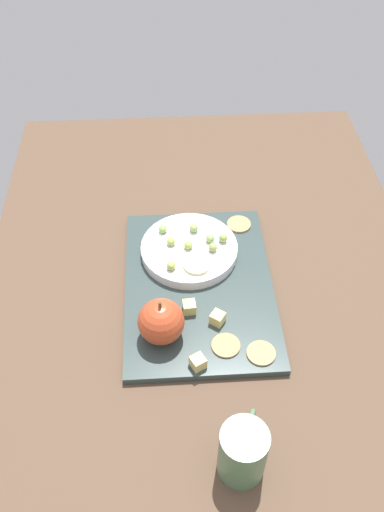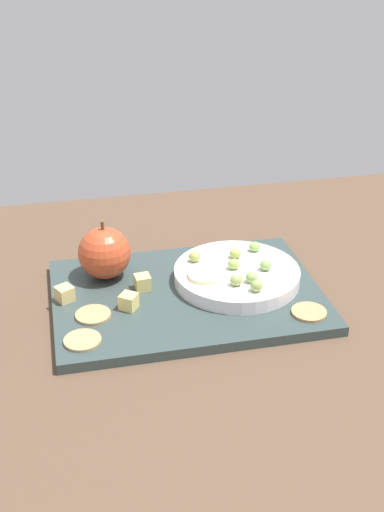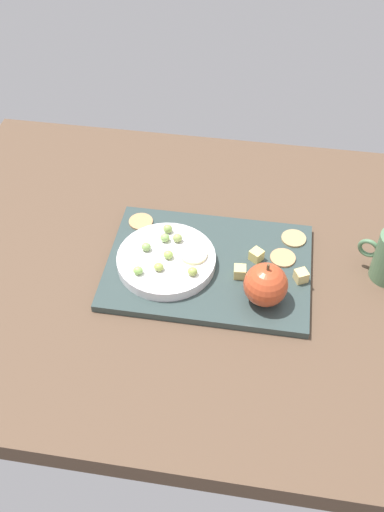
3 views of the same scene
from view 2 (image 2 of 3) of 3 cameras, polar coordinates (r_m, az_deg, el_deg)
name	(u,v)px [view 2 (image 2 of 3)]	position (r cm, az deg, el deg)	size (l,w,h in cm)	color
table	(164,321)	(94.10, -2.40, -5.56)	(119.59, 80.97, 4.33)	brown
platter	(187,296)	(94.11, -0.45, -3.43)	(37.23, 26.33, 1.45)	#32413F
serving_dish	(237,275)	(95.94, 3.84, -1.64)	(18.04, 18.04, 1.98)	white
apple_whole	(104,253)	(96.49, -7.49, 0.26)	(7.60, 7.60, 7.60)	#BA4424
apple_stem	(102,225)	(94.52, -7.66, 2.61)	(0.50, 0.50, 1.20)	brown
cheese_cube_0	(65,294)	(92.84, -10.82, -3.19)	(2.12, 2.12, 2.12)	#E3C779
cheese_cube_1	(129,301)	(89.92, -5.44, -3.89)	(2.12, 2.12, 2.12)	#ECD474
cheese_cube_2	(143,282)	(94.08, -4.25, -2.26)	(2.12, 2.12, 2.12)	#E2CE75
cracker_0	(309,312)	(90.25, 9.97, -4.75)	(4.72, 4.72, 0.40)	tan
cracker_1	(93,315)	(89.31, -8.44, -5.00)	(4.72, 4.72, 0.40)	tan
cracker_2	(82,340)	(84.70, -9.34, -7.13)	(4.72, 4.72, 0.40)	tan
grape_0	(235,253)	(98.10, 3.72, 0.23)	(1.76, 1.59, 1.44)	#9BAE4E
grape_1	(255,247)	(100.21, 5.38, 0.81)	(1.76, 1.59, 1.47)	#8EC35A
grape_2	(252,277)	(92.03, 5.14, -1.82)	(1.76, 1.59, 1.57)	#8CB560
grape_3	(234,264)	(95.12, 3.58, -0.69)	(1.76, 1.59, 1.56)	#9DC056
grape_4	(195,257)	(96.87, 0.23, -0.06)	(1.76, 1.59, 1.56)	#9DB250
grape_5	(266,265)	(95.22, 6.32, -0.78)	(1.76, 1.59, 1.56)	#89B05D
grape_6	(257,286)	(90.00, 5.54, -2.55)	(1.76, 1.59, 1.66)	#90AC57
grape_7	(236,280)	(91.17, 3.81, -2.07)	(1.76, 1.59, 1.58)	#96AC5A
apple_slice_0	(206,275)	(93.28, 1.17, -1.60)	(5.03, 5.03, 0.60)	#F3E9A9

